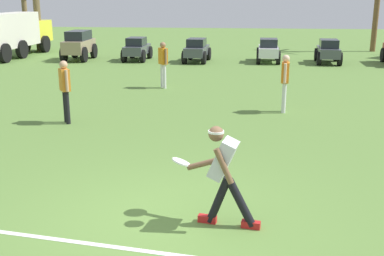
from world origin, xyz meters
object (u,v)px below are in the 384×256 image
object	(u,v)px
parked_car_slot_a	(79,45)
parked_car_slot_d	(268,50)
parked_car_slot_b	(137,49)
teammate_midfield	(65,86)
frisbee_in_flight	(181,162)
teammate_deep	(285,78)
parked_car_slot_e	(328,51)
frisbee_thrower	(223,171)
parked_car_slot_c	(197,50)
teammate_near_sideline	(163,61)
box_truck	(15,32)

from	to	relation	value
parked_car_slot_a	parked_car_slot_d	size ratio (longest dim) A/B	1.06
parked_car_slot_b	parked_car_slot_a	bearing A→B (deg)	-176.99
parked_car_slot_b	teammate_midfield	bearing A→B (deg)	-86.22
frisbee_in_flight	teammate_deep	xyz separation A→B (m)	(1.98, 6.48, 0.15)
parked_car_slot_a	parked_car_slot_b	size ratio (longest dim) A/B	1.06
parked_car_slot_d	parked_car_slot_e	distance (m)	2.74
parked_car_slot_a	parked_car_slot_d	world-z (taller)	parked_car_slot_a
frisbee_thrower	parked_car_slot_c	size ratio (longest dim) A/B	0.63
frisbee_thrower	parked_car_slot_b	world-z (taller)	frisbee_thrower
teammate_near_sideline	parked_car_slot_b	size ratio (longest dim) A/B	0.70
teammate_deep	parked_car_slot_a	xyz separation A→B (m)	(-9.06, 9.87, -0.20)
frisbee_thrower	parked_car_slot_b	bearing A→B (deg)	106.16
frisbee_thrower	parked_car_slot_e	distance (m)	17.25
box_truck	teammate_deep	bearing A→B (deg)	-40.35
parked_car_slot_b	teammate_near_sideline	bearing A→B (deg)	-70.70
parked_car_slot_c	parked_car_slot_a	bearing A→B (deg)	179.08
frisbee_thrower	parked_car_slot_e	world-z (taller)	frisbee_thrower
parked_car_slot_d	parked_car_slot_e	xyz separation A→B (m)	(2.74, -0.11, 0.00)
frisbee_thrower	frisbee_in_flight	world-z (taller)	frisbee_thrower
frisbee_thrower	parked_car_slot_a	size ratio (longest dim) A/B	0.60
teammate_near_sideline	parked_car_slot_b	xyz separation A→B (m)	(-2.42, 6.90, -0.38)
teammate_near_sideline	teammate_midfield	size ratio (longest dim) A/B	1.00
parked_car_slot_a	parked_car_slot_d	bearing A→B (deg)	1.13
teammate_near_sideline	box_truck	world-z (taller)	box_truck
frisbee_in_flight	parked_car_slot_e	distance (m)	17.10
frisbee_in_flight	box_truck	size ratio (longest dim) A/B	0.06
teammate_midfield	box_truck	bearing A→B (deg)	119.96
teammate_deep	parked_car_slot_c	size ratio (longest dim) A/B	0.69
parked_car_slot_b	parked_car_slot_c	xyz separation A→B (m)	(2.93, -0.24, 0.00)
teammate_midfield	frisbee_in_flight	bearing A→B (deg)	-53.88
teammate_near_sideline	parked_car_slot_e	xyz separation A→B (m)	(6.60, 6.82, -0.38)
frisbee_in_flight	parked_car_slot_a	bearing A→B (deg)	113.41
frisbee_in_flight	parked_car_slot_b	bearing A→B (deg)	104.45
parked_car_slot_b	parked_car_slot_d	size ratio (longest dim) A/B	1.00
teammate_near_sideline	parked_car_slot_c	size ratio (longest dim) A/B	0.69
parked_car_slot_e	frisbee_thrower	bearing A→B (deg)	-103.92
frisbee_thrower	teammate_midfield	size ratio (longest dim) A/B	0.91
teammate_near_sideline	teammate_midfield	distance (m)	5.11
box_truck	teammate_near_sideline	bearing A→B (deg)	-40.82
frisbee_in_flight	parked_car_slot_e	size ratio (longest dim) A/B	0.15
frisbee_thrower	parked_car_slot_b	xyz separation A→B (m)	(-4.87, 16.81, -0.23)
frisbee_thrower	teammate_midfield	bearing A→B (deg)	128.89
teammate_near_sideline	parked_car_slot_e	bearing A→B (deg)	45.94
parked_car_slot_a	parked_car_slot_d	distance (m)	9.11
parked_car_slot_b	box_truck	bearing A→B (deg)	173.56
parked_car_slot_e	parked_car_slot_c	bearing A→B (deg)	-178.44
teammate_midfield	teammate_deep	xyz separation A→B (m)	(5.46, 1.72, 0.00)
teammate_midfield	parked_car_slot_a	world-z (taller)	teammate_midfield
frisbee_in_flight	parked_car_slot_e	xyz separation A→B (m)	(4.77, 16.42, -0.22)
teammate_deep	parked_car_slot_a	distance (m)	13.40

